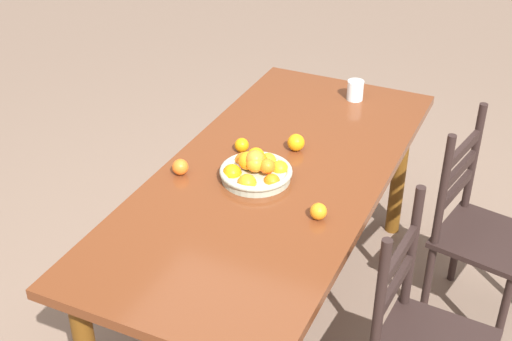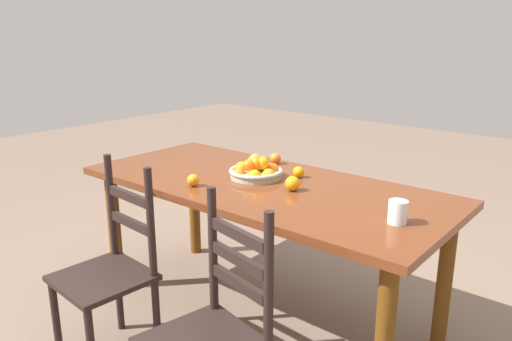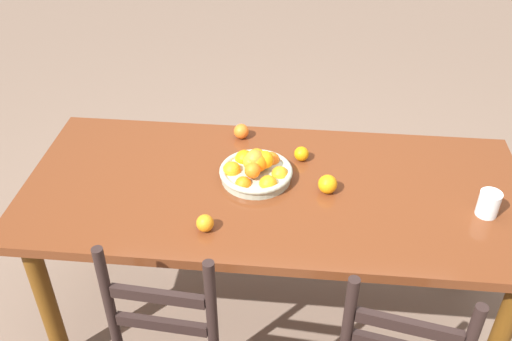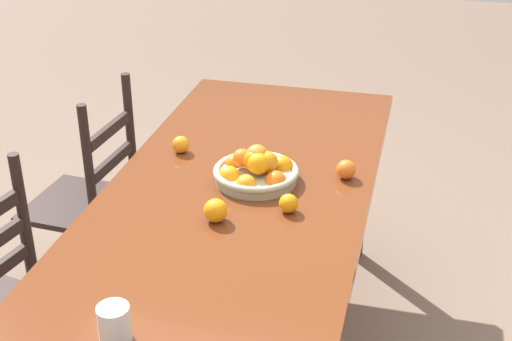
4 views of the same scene
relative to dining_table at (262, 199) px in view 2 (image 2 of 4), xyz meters
The scene contains 10 objects.
ground_plane 0.68m from the dining_table, ahead, with size 12.00×12.00×0.00m, color #735E4F.
dining_table is the anchor object (origin of this frame).
chair_near_window 0.93m from the dining_table, 117.46° to the left, with size 0.47×0.47×0.96m.
chair_by_cabinet 0.84m from the dining_table, 65.81° to the left, with size 0.42×0.42×0.96m.
fruit_bowl 0.17m from the dining_table, 31.78° to the right, with size 0.29×0.29×0.13m.
orange_loose_0 0.38m from the dining_table, 50.59° to the left, with size 0.06×0.06×0.06m, color orange.
orange_loose_1 0.25m from the dining_table, behind, with size 0.07×0.07×0.07m, color orange.
orange_loose_2 0.40m from the dining_table, 63.30° to the right, with size 0.07×0.07×0.07m, color orange.
orange_loose_3 0.25m from the dining_table, 117.06° to the right, with size 0.06×0.06×0.06m, color orange.
drinking_glass 0.81m from the dining_table, behind, with size 0.08×0.08×0.10m, color silver.
Camera 2 is at (-1.56, 1.92, 1.54)m, focal length 34.58 mm.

